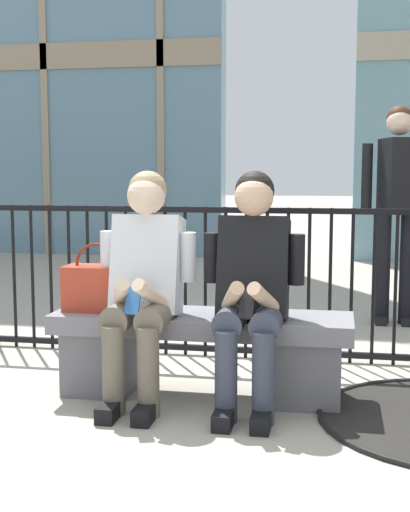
{
  "coord_description": "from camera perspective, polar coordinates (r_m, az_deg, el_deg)",
  "views": [
    {
      "loc": [
        0.71,
        -3.67,
        1.22
      ],
      "look_at": [
        0.0,
        0.1,
        0.75
      ],
      "focal_mm": 49.91,
      "sensor_mm": 36.0,
      "label": 1
    }
  ],
  "objects": [
    {
      "name": "seated_person_companion",
      "position": [
        3.61,
        3.76,
        -2.1
      ],
      "size": [
        0.52,
        0.66,
        1.21
      ],
      "color": "#383D4C",
      "rests_on": "ground"
    },
    {
      "name": "plaza_railing",
      "position": [
        4.6,
        1.66,
        -2.08
      ],
      "size": [
        8.55,
        0.04,
        0.98
      ],
      "color": "black",
      "rests_on": "ground"
    },
    {
      "name": "stone_bench",
      "position": [
        3.86,
        -0.28,
        -7.26
      ],
      "size": [
        1.6,
        0.44,
        0.45
      ],
      "color": "slate",
      "rests_on": "ground"
    },
    {
      "name": "seated_person_with_phone",
      "position": [
        3.72,
        -4.96,
        -1.85
      ],
      "size": [
        0.52,
        0.66,
        1.21
      ],
      "color": "#6B6051",
      "rests_on": "ground"
    },
    {
      "name": "ground_plane",
      "position": [
        3.93,
        -0.28,
        -11.09
      ],
      "size": [
        60.0,
        60.0,
        0.0
      ],
      "primitive_type": "plane",
      "color": "#A8A091"
    },
    {
      "name": "bystander_at_railing",
      "position": [
        5.78,
        15.14,
        4.55
      ],
      "size": [
        0.55,
        0.42,
        1.71
      ],
      "color": "black",
      "rests_on": "ground"
    },
    {
      "name": "handbag_on_bench",
      "position": [
        3.93,
        -8.64,
        -2.46
      ],
      "size": [
        0.35,
        0.19,
        0.37
      ],
      "color": "#B23823",
      "rests_on": "stone_bench"
    }
  ]
}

